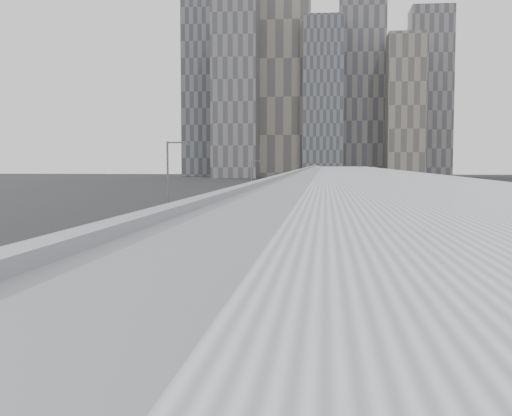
# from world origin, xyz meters

# --- Properties ---
(sidewalk) EXTENTS (10.00, 170.00, 0.12)m
(sidewalk) POSITION_xyz_m (9.00, 55.00, 0.06)
(sidewalk) COLOR gray
(sidewalk) RESTS_ON ground
(lane_line) EXTENTS (0.12, 160.00, 0.02)m
(lane_line) POSITION_xyz_m (-1.50, 55.00, 0.01)
(lane_line) COLOR gold
(lane_line) RESTS_ON ground
(depot) EXTENTS (12.45, 160.40, 7.20)m
(depot) POSITION_xyz_m (12.99, 55.00, 3.51)
(depot) COLOR gray
(depot) RESTS_ON ground
(skyline) EXTENTS (145.00, 64.00, 120.00)m
(skyline) POSITION_xyz_m (-2.90, 324.16, 50.85)
(skyline) COLOR slate
(skyline) RESTS_ON ground
(bus_0) EXTENTS (3.48, 12.47, 3.60)m
(bus_0) POSITION_xyz_m (2.50, 6.67, 1.52)
(bus_0) COLOR #95989E
(bus_0) RESTS_ON ground
(bus_1) EXTENTS (3.83, 13.98, 4.04)m
(bus_1) POSITION_xyz_m (2.78, 18.72, 1.71)
(bus_1) COLOR black
(bus_1) RESTS_ON ground
(bus_2) EXTENTS (4.01, 13.42, 3.86)m
(bus_2) POSITION_xyz_m (1.67, 33.58, 1.63)
(bus_2) COLOR white
(bus_2) RESTS_ON ground
(bus_3) EXTENTS (4.07, 13.65, 3.93)m
(bus_3) POSITION_xyz_m (2.71, 49.70, 1.66)
(bus_3) COLOR gray
(bus_3) RESTS_ON ground
(bus_4) EXTENTS (3.66, 12.64, 3.64)m
(bus_4) POSITION_xyz_m (2.20, 62.65, 1.54)
(bus_4) COLOR #A2A6AB
(bus_4) RESTS_ON ground
(bus_5) EXTENTS (3.24, 12.79, 3.70)m
(bus_5) POSITION_xyz_m (2.62, 75.33, 1.56)
(bus_5) COLOR black
(bus_5) RESTS_ON ground
(bus_6) EXTENTS (3.11, 13.42, 3.90)m
(bus_6) POSITION_xyz_m (1.78, 90.47, 1.65)
(bus_6) COLOR silver
(bus_6) RESTS_ON ground
(bus_7) EXTENTS (3.27, 13.23, 3.83)m
(bus_7) POSITION_xyz_m (2.76, 105.40, 1.62)
(bus_7) COLOR gray
(bus_7) RESTS_ON ground
(bus_8) EXTENTS (2.81, 12.24, 3.56)m
(bus_8) POSITION_xyz_m (1.96, 119.16, 1.50)
(bus_8) COLOR #989CA1
(bus_8) RESTS_ON ground
(bus_9) EXTENTS (3.70, 12.76, 3.68)m
(bus_9) POSITION_xyz_m (2.80, 133.76, 1.55)
(bus_9) COLOR #161E31
(bus_9) RESTS_ON ground
(tree_0) EXTENTS (1.84, 1.84, 4.16)m
(tree_0) POSITION_xyz_m (5.88, 11.77, 3.21)
(tree_0) COLOR black
(tree_0) RESTS_ON ground
(tree_1) EXTENTS (1.02, 1.02, 3.28)m
(tree_1) POSITION_xyz_m (6.29, 32.43, 2.66)
(tree_1) COLOR black
(tree_1) RESTS_ON ground
(tree_2) EXTENTS (2.92, 2.92, 5.56)m
(tree_2) POSITION_xyz_m (5.34, 56.66, 4.09)
(tree_2) COLOR black
(tree_2) RESTS_ON ground
(tree_3) EXTENTS (2.51, 2.51, 4.51)m
(tree_3) POSITION_xyz_m (5.54, 76.46, 3.24)
(tree_3) COLOR black
(tree_3) RESTS_ON ground
(tree_4) EXTENTS (2.38, 2.38, 5.03)m
(tree_4) POSITION_xyz_m (5.61, 103.35, 3.82)
(tree_4) COLOR black
(tree_4) RESTS_ON ground
(tree_5) EXTENTS (2.08, 2.08, 4.12)m
(tree_5) POSITION_xyz_m (5.76, 125.51, 3.06)
(tree_5) COLOR black
(tree_5) RESTS_ON ground
(street_lamp_near) EXTENTS (2.04, 0.22, 9.71)m
(street_lamp_near) POSITION_xyz_m (-4.66, 39.42, 5.55)
(street_lamp_near) COLOR #59595E
(street_lamp_near) RESTS_ON ground
(street_lamp_far) EXTENTS (2.04, 0.22, 8.11)m
(street_lamp_far) POSITION_xyz_m (-3.63, 97.02, 4.73)
(street_lamp_far) COLOR #59595E
(street_lamp_far) RESTS_ON ground
(shipping_container) EXTENTS (3.07, 7.05, 2.58)m
(shipping_container) POSITION_xyz_m (-6.22, 113.44, 1.29)
(shipping_container) COLOR #15461D
(shipping_container) RESTS_ON ground
(suv) EXTENTS (3.41, 5.73, 1.49)m
(suv) POSITION_xyz_m (-2.91, 128.00, 0.75)
(suv) COLOR black
(suv) RESTS_ON ground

